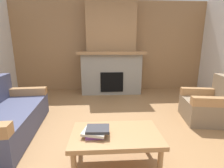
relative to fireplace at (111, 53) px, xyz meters
name	(u,v)px	position (x,y,z in m)	size (l,w,h in m)	color
ground	(121,137)	(0.00, -2.62, -1.16)	(9.00, 9.00, 0.00)	olive
wall_back_wood_panel	(110,47)	(0.00, 0.38, 0.19)	(6.00, 0.12, 2.70)	#997047
fireplace	(111,53)	(0.00, 0.00, 0.00)	(1.90, 0.82, 2.70)	gray
couch	(3,117)	(-1.84, -2.41, -0.88)	(0.98, 1.86, 0.85)	#474C6B
armchair	(208,106)	(1.71, -2.13, -0.87)	(0.88, 0.88, 0.85)	#847056
coffee_table	(116,137)	(-0.13, -3.25, -0.79)	(1.00, 0.60, 0.43)	#A87A4C
book_stack_near_edge	(96,131)	(-0.35, -3.29, -0.68)	(0.31, 0.26, 0.09)	#7A3D84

